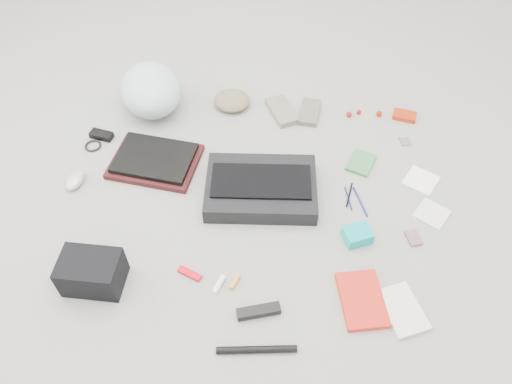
# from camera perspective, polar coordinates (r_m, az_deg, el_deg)

# --- Properties ---
(ground_plane) EXTENTS (4.00, 4.00, 0.00)m
(ground_plane) POSITION_cam_1_polar(r_m,az_deg,el_deg) (2.06, 0.00, -0.89)
(ground_plane) COLOR gray
(messenger_bag) EXTENTS (0.48, 0.36, 0.08)m
(messenger_bag) POSITION_cam_1_polar(r_m,az_deg,el_deg) (2.06, 0.58, 0.46)
(messenger_bag) COLOR black
(messenger_bag) RESTS_ON ground_plane
(bag_flap) EXTENTS (0.42, 0.22, 0.01)m
(bag_flap) POSITION_cam_1_polar(r_m,az_deg,el_deg) (2.02, 0.59, 1.25)
(bag_flap) COLOR black
(bag_flap) RESTS_ON messenger_bag
(laptop_sleeve) EXTENTS (0.40, 0.31, 0.03)m
(laptop_sleeve) POSITION_cam_1_polar(r_m,az_deg,el_deg) (2.23, -11.44, 3.41)
(laptop_sleeve) COLOR #381113
(laptop_sleeve) RESTS_ON ground_plane
(laptop) EXTENTS (0.35, 0.27, 0.02)m
(laptop) POSITION_cam_1_polar(r_m,az_deg,el_deg) (2.22, -11.53, 3.83)
(laptop) COLOR black
(laptop) RESTS_ON laptop_sleeve
(bike_helmet) EXTENTS (0.40, 0.44, 0.21)m
(bike_helmet) POSITION_cam_1_polar(r_m,az_deg,el_deg) (2.45, -11.93, 11.39)
(bike_helmet) COLOR silver
(bike_helmet) RESTS_ON ground_plane
(beanie) EXTENTS (0.19, 0.19, 0.06)m
(beanie) POSITION_cam_1_polar(r_m,az_deg,el_deg) (2.46, -2.76, 10.41)
(beanie) COLOR #796B4D
(beanie) RESTS_ON ground_plane
(mitten_left) EXTENTS (0.18, 0.22, 0.03)m
(mitten_left) POSITION_cam_1_polar(r_m,az_deg,el_deg) (2.43, 2.98, 9.20)
(mitten_left) COLOR gray
(mitten_left) RESTS_ON ground_plane
(mitten_right) EXTENTS (0.10, 0.18, 0.03)m
(mitten_right) POSITION_cam_1_polar(r_m,az_deg,el_deg) (2.44, 6.13, 9.05)
(mitten_right) COLOR #695D4E
(mitten_right) RESTS_ON ground_plane
(power_brick) EXTENTS (0.11, 0.07, 0.03)m
(power_brick) POSITION_cam_1_polar(r_m,az_deg,el_deg) (2.41, -17.24, 6.23)
(power_brick) COLOR black
(power_brick) RESTS_ON ground_plane
(cable_coil) EXTENTS (0.10, 0.10, 0.01)m
(cable_coil) POSITION_cam_1_polar(r_m,az_deg,el_deg) (2.38, -18.13, 5.05)
(cable_coil) COLOR black
(cable_coil) RESTS_ON ground_plane
(mouse) EXTENTS (0.08, 0.12, 0.04)m
(mouse) POSITION_cam_1_polar(r_m,az_deg,el_deg) (2.24, -20.00, 1.28)
(mouse) COLOR #B0B0B3
(mouse) RESTS_ON ground_plane
(camera_bag) EXTENTS (0.21, 0.15, 0.14)m
(camera_bag) POSITION_cam_1_polar(r_m,az_deg,el_deg) (1.88, -18.24, -8.71)
(camera_bag) COLOR black
(camera_bag) RESTS_ON ground_plane
(multitool) EXTENTS (0.10, 0.06, 0.01)m
(multitool) POSITION_cam_1_polar(r_m,az_deg,el_deg) (1.87, -7.58, -9.23)
(multitool) COLOR red
(multitool) RESTS_ON ground_plane
(toiletry_tube_white) EXTENTS (0.04, 0.08, 0.02)m
(toiletry_tube_white) POSITION_cam_1_polar(r_m,az_deg,el_deg) (1.84, -4.27, -10.47)
(toiletry_tube_white) COLOR white
(toiletry_tube_white) RESTS_ON ground_plane
(toiletry_tube_orange) EXTENTS (0.04, 0.06, 0.02)m
(toiletry_tube_orange) POSITION_cam_1_polar(r_m,az_deg,el_deg) (1.84, -2.42, -10.20)
(toiletry_tube_orange) COLOR orange
(toiletry_tube_orange) RESTS_ON ground_plane
(u_lock) EXTENTS (0.16, 0.08, 0.03)m
(u_lock) POSITION_cam_1_polar(r_m,az_deg,el_deg) (1.78, 0.30, -13.48)
(u_lock) COLOR black
(u_lock) RESTS_ON ground_plane
(bike_pump) EXTENTS (0.27, 0.06, 0.02)m
(bike_pump) POSITION_cam_1_polar(r_m,az_deg,el_deg) (1.72, 0.07, -17.56)
(bike_pump) COLOR black
(bike_pump) RESTS_ON ground_plane
(book_red) EXTENTS (0.19, 0.25, 0.02)m
(book_red) POSITION_cam_1_polar(r_m,az_deg,el_deg) (1.84, 12.01, -11.95)
(book_red) COLOR red
(book_red) RESTS_ON ground_plane
(book_white) EXTENTS (0.19, 0.22, 0.02)m
(book_white) POSITION_cam_1_polar(r_m,az_deg,el_deg) (1.86, 16.36, -12.81)
(book_white) COLOR beige
(book_white) RESTS_ON ground_plane
(notepad) EXTENTS (0.14, 0.16, 0.02)m
(notepad) POSITION_cam_1_polar(r_m,az_deg,el_deg) (2.24, 11.89, 3.30)
(notepad) COLOR #38773E
(notepad) RESTS_ON ground_plane
(pen_blue) EXTENTS (0.03, 0.12, 0.01)m
(pen_blue) POSITION_cam_1_polar(r_m,az_deg,el_deg) (2.10, 10.51, -0.72)
(pen_blue) COLOR navy
(pen_blue) RESTS_ON ground_plane
(pen_black) EXTENTS (0.03, 0.13, 0.01)m
(pen_black) POSITION_cam_1_polar(r_m,az_deg,el_deg) (2.11, 10.62, -0.33)
(pen_black) COLOR black
(pen_black) RESTS_ON ground_plane
(pen_navy) EXTENTS (0.06, 0.15, 0.01)m
(pen_navy) POSITION_cam_1_polar(r_m,az_deg,el_deg) (2.10, 11.83, -1.07)
(pen_navy) COLOR navy
(pen_navy) RESTS_ON ground_plane
(accordion_wallet) EXTENTS (0.13, 0.12, 0.05)m
(accordion_wallet) POSITION_cam_1_polar(r_m,az_deg,el_deg) (1.97, 11.50, -4.85)
(accordion_wallet) COLOR #0AADB2
(accordion_wallet) RESTS_ON ground_plane
(card_deck) EXTENTS (0.07, 0.08, 0.01)m
(card_deck) POSITION_cam_1_polar(r_m,az_deg,el_deg) (2.04, 17.55, -5.04)
(card_deck) COLOR #865974
(card_deck) RESTS_ON ground_plane
(napkin_top) EXTENTS (0.17, 0.17, 0.01)m
(napkin_top) POSITION_cam_1_polar(r_m,az_deg,el_deg) (2.24, 18.34, 1.27)
(napkin_top) COLOR white
(napkin_top) RESTS_ON ground_plane
(napkin_bottom) EXTENTS (0.16, 0.16, 0.01)m
(napkin_bottom) POSITION_cam_1_polar(r_m,az_deg,el_deg) (2.14, 19.46, -2.35)
(napkin_bottom) COLOR silver
(napkin_bottom) RESTS_ON ground_plane
(lollipop_a) EXTENTS (0.03, 0.03, 0.03)m
(lollipop_a) POSITION_cam_1_polar(r_m,az_deg,el_deg) (2.45, 10.59, 8.72)
(lollipop_a) COLOR #AA0811
(lollipop_a) RESTS_ON ground_plane
(lollipop_b) EXTENTS (0.02, 0.02, 0.02)m
(lollipop_b) POSITION_cam_1_polar(r_m,az_deg,el_deg) (2.48, 11.68, 8.94)
(lollipop_b) COLOR #C00207
(lollipop_b) RESTS_ON ground_plane
(lollipop_c) EXTENTS (0.03, 0.03, 0.03)m
(lollipop_c) POSITION_cam_1_polar(r_m,az_deg,el_deg) (2.49, 13.89, 8.70)
(lollipop_c) COLOR #AC1700
(lollipop_c) RESTS_ON ground_plane
(altoids_tin) EXTENTS (0.12, 0.09, 0.02)m
(altoids_tin) POSITION_cam_1_polar(r_m,az_deg,el_deg) (2.51, 16.61, 8.36)
(altoids_tin) COLOR #B1250D
(altoids_tin) RESTS_ON ground_plane
(stamp_sheet) EXTENTS (0.06, 0.06, 0.00)m
(stamp_sheet) POSITION_cam_1_polar(r_m,az_deg,el_deg) (2.39, 16.69, 5.55)
(stamp_sheet) COLOR #7E5A6A
(stamp_sheet) RESTS_ON ground_plane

